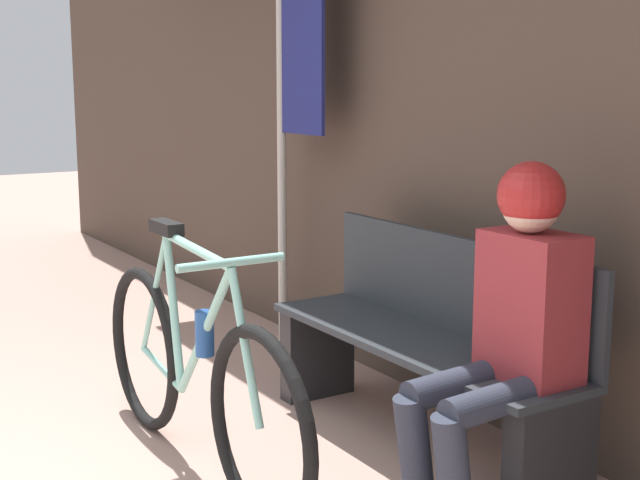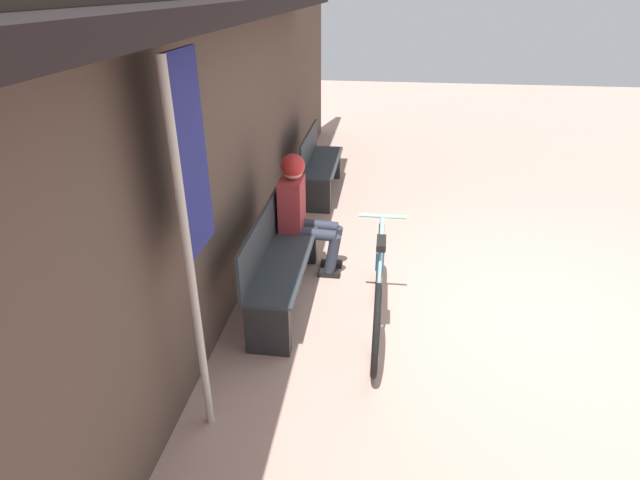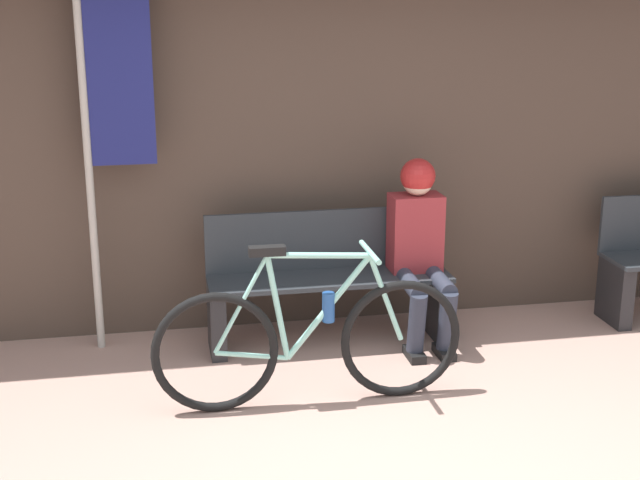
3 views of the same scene
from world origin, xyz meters
TOP-DOWN VIEW (x-y plane):
  - ground_plane at (0.00, 0.00)m, footprint 24.00×24.00m
  - storefront_wall at (0.00, 2.47)m, footprint 12.00×0.56m
  - park_bench_near at (-0.01, 2.03)m, footprint 1.59×0.42m
  - bicycle at (-0.30, 1.14)m, footprint 1.77×0.40m
  - person_seated at (0.58, 1.92)m, footprint 0.34×0.61m
  - park_bench_far at (2.71, 2.03)m, footprint 1.42×0.42m
  - banner_pole at (-1.37, 2.21)m, footprint 0.45×0.05m

SIDE VIEW (x-z plane):
  - ground_plane at x=0.00m, z-range 0.00..0.00m
  - bicycle at x=-0.30m, z-range -0.09..0.86m
  - park_bench_far at x=2.71m, z-range -0.04..0.84m
  - park_bench_near at x=-0.01m, z-range -0.03..0.85m
  - person_seated at x=0.58m, z-range 0.10..1.33m
  - banner_pole at x=-1.37m, z-range 0.37..2.72m
  - storefront_wall at x=0.00m, z-range 0.06..3.26m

